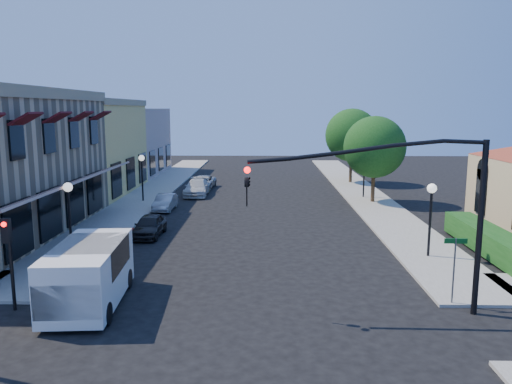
{
  "coord_description": "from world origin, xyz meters",
  "views": [
    {
      "loc": [
        0.82,
        -14.93,
        6.99
      ],
      "look_at": [
        0.28,
        11.29,
        2.6
      ],
      "focal_mm": 35.0,
      "sensor_mm": 36.0,
      "label": 1
    }
  ],
  "objects_px": {
    "parked_car_b": "(165,202)",
    "parked_car_d": "(203,182)",
    "lamppost_left_far": "(142,166)",
    "white_van": "(88,271)",
    "parked_car_c": "(197,188)",
    "lamppost_right_far": "(364,164)",
    "lamppost_right_near": "(431,201)",
    "street_name_sign": "(455,260)",
    "parked_car_a": "(149,226)",
    "lamppost_left_near": "(69,200)",
    "signal_mast_arm": "(417,197)",
    "secondary_signal": "(8,247)",
    "street_tree_b": "(352,135)",
    "street_tree_a": "(374,147)"
  },
  "relations": [
    {
      "from": "parked_car_c",
      "to": "parked_car_d",
      "type": "relative_size",
      "value": 1.09
    },
    {
      "from": "lamppost_right_far",
      "to": "parked_car_c",
      "type": "relative_size",
      "value": 0.8
    },
    {
      "from": "street_name_sign",
      "to": "parked_car_c",
      "type": "xyz_separation_m",
      "value": [
        -12.32,
        22.8,
        -1.05
      ]
    },
    {
      "from": "street_tree_a",
      "to": "signal_mast_arm",
      "type": "bearing_deg",
      "value": -98.17
    },
    {
      "from": "lamppost_left_far",
      "to": "street_tree_b",
      "type": "bearing_deg",
      "value": 30.03
    },
    {
      "from": "signal_mast_arm",
      "to": "white_van",
      "type": "height_order",
      "value": "signal_mast_arm"
    },
    {
      "from": "street_name_sign",
      "to": "parked_car_d",
      "type": "relative_size",
      "value": 0.61
    },
    {
      "from": "signal_mast_arm",
      "to": "lamppost_left_near",
      "type": "distance_m",
      "value": 15.82
    },
    {
      "from": "secondary_signal",
      "to": "lamppost_right_far",
      "type": "height_order",
      "value": "lamppost_right_far"
    },
    {
      "from": "street_name_sign",
      "to": "signal_mast_arm",
      "type": "bearing_deg",
      "value": -156.8
    },
    {
      "from": "street_tree_b",
      "to": "white_van",
      "type": "bearing_deg",
      "value": -115.44
    },
    {
      "from": "lamppost_left_near",
      "to": "lamppost_right_near",
      "type": "distance_m",
      "value": 17.0
    },
    {
      "from": "street_tree_b",
      "to": "lamppost_right_far",
      "type": "xyz_separation_m",
      "value": [
        -0.3,
        -8.0,
        -1.81
      ]
    },
    {
      "from": "parked_car_b",
      "to": "parked_car_d",
      "type": "distance_m",
      "value": 9.61
    },
    {
      "from": "signal_mast_arm",
      "to": "street_tree_a",
      "type": "bearing_deg",
      "value": 81.83
    },
    {
      "from": "street_tree_b",
      "to": "street_tree_a",
      "type": "bearing_deg",
      "value": -90.0
    },
    {
      "from": "lamppost_left_near",
      "to": "street_tree_b",
      "type": "bearing_deg",
      "value": 54.21
    },
    {
      "from": "street_tree_a",
      "to": "parked_car_a",
      "type": "relative_size",
      "value": 1.84
    },
    {
      "from": "street_name_sign",
      "to": "white_van",
      "type": "relative_size",
      "value": 0.48
    },
    {
      "from": "street_tree_a",
      "to": "secondary_signal",
      "type": "relative_size",
      "value": 1.95
    },
    {
      "from": "lamppost_right_far",
      "to": "parked_car_c",
      "type": "distance_m",
      "value": 13.52
    },
    {
      "from": "lamppost_right_near",
      "to": "lamppost_right_far",
      "type": "relative_size",
      "value": 1.0
    },
    {
      "from": "parked_car_c",
      "to": "parked_car_d",
      "type": "distance_m",
      "value": 3.51
    },
    {
      "from": "street_name_sign",
      "to": "parked_car_d",
      "type": "bearing_deg",
      "value": 115.05
    },
    {
      "from": "street_name_sign",
      "to": "street_tree_b",
      "type": "bearing_deg",
      "value": 87.5
    },
    {
      "from": "street_tree_a",
      "to": "secondary_signal",
      "type": "xyz_separation_m",
      "value": [
        -16.8,
        -20.59,
        -1.88
      ]
    },
    {
      "from": "lamppost_right_far",
      "to": "white_van",
      "type": "relative_size",
      "value": 0.69
    },
    {
      "from": "signal_mast_arm",
      "to": "secondary_signal",
      "type": "height_order",
      "value": "signal_mast_arm"
    },
    {
      "from": "secondary_signal",
      "to": "street_tree_a",
      "type": "bearing_deg",
      "value": 50.79
    },
    {
      "from": "street_name_sign",
      "to": "white_van",
      "type": "distance_m",
      "value": 13.01
    },
    {
      "from": "lamppost_right_near",
      "to": "parked_car_a",
      "type": "xyz_separation_m",
      "value": [
        -14.14,
        3.84,
        -2.14
      ]
    },
    {
      "from": "lamppost_right_near",
      "to": "lamppost_right_far",
      "type": "height_order",
      "value": "same"
    },
    {
      "from": "street_tree_a",
      "to": "secondary_signal",
      "type": "height_order",
      "value": "street_tree_a"
    },
    {
      "from": "lamppost_left_far",
      "to": "white_van",
      "type": "bearing_deg",
      "value": -81.48
    },
    {
      "from": "signal_mast_arm",
      "to": "street_name_sign",
      "type": "relative_size",
      "value": 3.2
    },
    {
      "from": "secondary_signal",
      "to": "white_van",
      "type": "height_order",
      "value": "secondary_signal"
    },
    {
      "from": "lamppost_left_near",
      "to": "white_van",
      "type": "height_order",
      "value": "lamppost_left_near"
    },
    {
      "from": "lamppost_left_near",
      "to": "white_van",
      "type": "bearing_deg",
      "value": -63.61
    },
    {
      "from": "lamppost_right_near",
      "to": "parked_car_c",
      "type": "relative_size",
      "value": 0.8
    },
    {
      "from": "parked_car_d",
      "to": "secondary_signal",
      "type": "bearing_deg",
      "value": -92.11
    },
    {
      "from": "parked_car_c",
      "to": "lamppost_right_far",
      "type": "bearing_deg",
      "value": -4.72
    },
    {
      "from": "lamppost_left_near",
      "to": "lamppost_left_far",
      "type": "relative_size",
      "value": 1.0
    },
    {
      "from": "parked_car_c",
      "to": "lamppost_left_far",
      "type": "bearing_deg",
      "value": -141.23
    },
    {
      "from": "secondary_signal",
      "to": "signal_mast_arm",
      "type": "bearing_deg",
      "value": 0.37
    },
    {
      "from": "signal_mast_arm",
      "to": "lamppost_left_near",
      "type": "height_order",
      "value": "signal_mast_arm"
    },
    {
      "from": "parked_car_a",
      "to": "parked_car_b",
      "type": "distance_m",
      "value": 7.18
    },
    {
      "from": "lamppost_right_far",
      "to": "parked_car_b",
      "type": "bearing_deg",
      "value": -161.21
    },
    {
      "from": "parked_car_d",
      "to": "street_name_sign",
      "type": "bearing_deg",
      "value": -60.33
    },
    {
      "from": "lamppost_left_far",
      "to": "lamppost_right_near",
      "type": "height_order",
      "value": "same"
    },
    {
      "from": "lamppost_left_far",
      "to": "parked_car_d",
      "type": "distance_m",
      "value": 7.8
    }
  ]
}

